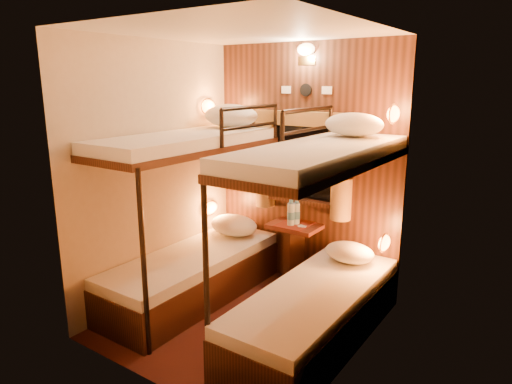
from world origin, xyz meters
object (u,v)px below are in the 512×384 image
Objects in this scene: bunk_left at (193,243)px; bottle_left at (296,214)px; bunk_right at (316,275)px; table at (294,247)px; bottle_right at (291,214)px.

bottle_left is at bearing 50.53° from bunk_left.
bunk_right is (1.30, 0.00, 0.00)m from bunk_left.
bottle_left is (0.66, 0.80, 0.20)m from bunk_left.
bunk_left is 1.05m from bottle_left.
table is (-0.65, 0.78, -0.14)m from bunk_right.
bottle_right is at bearing 132.05° from bunk_right.
bottle_left is 0.07m from bottle_right.
bottle_left is at bearing 61.33° from table.
bunk_right is at bearing 0.00° from bunk_left.
bottle_left is 0.97× the size of bottle_right.
table is 2.59× the size of bottle_left.
bunk_left reaches higher than table.
bunk_right is at bearing -51.30° from bottle_left.
bunk_left is 7.51× the size of bottle_left.
table is at bearing 50.33° from bunk_left.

